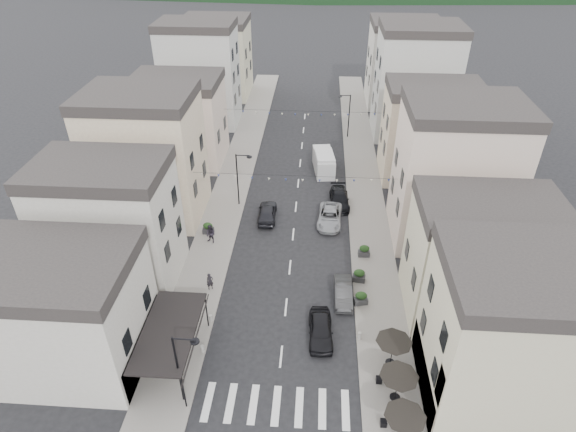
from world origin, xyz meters
name	(u,v)px	position (x,y,z in m)	size (l,w,h in m)	color
sidewalk_left	(235,176)	(-7.50, 32.00, 0.06)	(4.00, 76.00, 0.12)	slate
sidewalk_right	(363,181)	(7.50, 32.00, 0.06)	(4.00, 76.00, 0.12)	slate
boutique_building	(51,317)	(-15.50, 5.00, 4.00)	(12.00, 8.00, 8.00)	#B3AFA4
bistro_building	(514,341)	(14.50, 4.00, 5.00)	(10.00, 8.00, 10.00)	#C1B799
boutique_awning	(173,332)	(-7.25, 5.00, 3.11)	(3.77, 7.50, 3.28)	black
buildings_row_left	(182,108)	(-14.50, 37.75, 6.12)	(10.20, 54.16, 14.00)	#B3AFA4
buildings_row_right	(426,116)	(14.50, 36.59, 6.32)	(10.20, 54.16, 14.50)	#C1B799
cafe_terrace	(399,379)	(7.70, 2.80, 2.36)	(2.50, 8.10, 2.53)	black
streetlamp_left_near	(181,363)	(-5.82, 2.00, 3.70)	(1.70, 0.56, 6.00)	black
streetlamp_left_far	(240,175)	(-5.82, 26.00, 3.70)	(1.70, 0.56, 6.00)	black
streetlamp_right_far	(347,112)	(5.82, 44.00, 3.70)	(1.70, 0.56, 6.00)	black
bollards	(280,358)	(0.00, 5.50, 0.42)	(11.66, 10.26, 0.60)	gray
bunting_near	(294,179)	(0.00, 22.00, 5.65)	(19.00, 0.28, 0.62)	black
bunting_far	(302,114)	(0.00, 38.00, 5.65)	(19.00, 0.28, 0.62)	black
parked_car_a	(321,330)	(2.80, 8.08, 0.75)	(1.77, 4.40, 1.50)	black
parked_car_b	(343,292)	(4.60, 12.32, 0.67)	(1.41, 4.04, 1.33)	#2D2D2F
parked_car_c	(330,217)	(3.55, 23.28, 0.70)	(2.34, 5.07, 1.41)	gray
parked_car_d	(339,199)	(4.60, 26.83, 0.70)	(1.96, 4.83, 1.40)	black
parked_car_e	(267,212)	(-2.80, 23.58, 0.76)	(1.80, 4.46, 1.52)	black
delivery_van	(324,162)	(2.87, 34.17, 1.25)	(2.78, 5.53, 2.54)	#BCBCBE
pedestrian_a	(210,282)	(-6.46, 12.63, 0.91)	(0.58, 0.38, 1.58)	black
pedestrian_b	(211,234)	(-7.69, 19.06, 1.08)	(0.93, 0.72, 1.91)	black
planter_la	(178,307)	(-8.47, 9.75, 0.64)	(1.02, 0.65, 1.07)	#28282B
planter_lb	(208,228)	(-8.28, 20.52, 0.70)	(1.09, 0.62, 1.20)	#28282A
planter_ra	(361,298)	(6.00, 11.71, 0.71)	(1.19, 0.83, 1.21)	#2F2F31
planter_rb	(359,275)	(6.00, 14.47, 0.71)	(1.16, 0.74, 1.22)	#29282B
planter_rc	(364,251)	(6.66, 17.95, 0.69)	(1.07, 0.62, 1.17)	#313033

